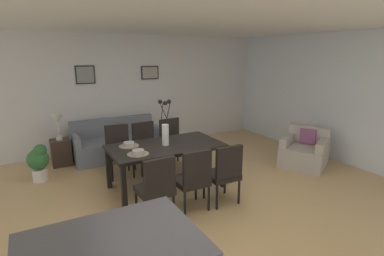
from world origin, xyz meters
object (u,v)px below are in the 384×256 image
object	(u,v)px
dining_chair_mid_right	(172,140)
bowl_near_left	(138,152)
framed_picture_left	(85,75)
potted_plant	(39,161)
dining_chair_mid_left	(225,171)
sofa	(117,144)
framed_picture_center	(150,73)
dining_chair_near_right	(119,148)
dining_chair_far_left	(193,177)
bowl_near_right	(129,144)
dining_table	(166,149)
side_table	(61,152)
dining_chair_near_left	(157,186)
centerpiece_vase	(165,128)
dining_chair_far_right	(146,144)
table_lamp	(57,121)
armchair	(304,152)

from	to	relation	value
dining_chair_mid_right	bowl_near_left	xyz separation A→B (m)	(-1.09, -1.14, 0.27)
framed_picture_left	potted_plant	xyz separation A→B (m)	(-1.10, -1.21, -1.36)
dining_chair_mid_left	dining_chair_mid_right	bearing A→B (deg)	89.35
sofa	framed_picture_center	distance (m)	1.87
dining_chair_near_right	framed_picture_center	xyz separation A→B (m)	(1.26, 1.59, 1.22)
dining_chair_far_left	bowl_near_right	xyz separation A→B (m)	(-0.56, 1.11, 0.27)
dining_table	dining_chair_near_right	xyz separation A→B (m)	(-0.53, 0.92, -0.16)
dining_chair_near_right	framed_picture_left	xyz separation A→B (m)	(-0.21, 1.59, 1.22)
side_table	framed_picture_left	xyz separation A→B (m)	(0.68, 0.54, 1.47)
dining_chair_mid_left	dining_chair_mid_right	size ratio (longest dim) A/B	1.00
potted_plant	dining_chair_near_right	bearing A→B (deg)	-16.25
dining_chair_near_left	bowl_near_left	size ratio (longest dim) A/B	5.41
dining_chair_mid_right	framed_picture_center	world-z (taller)	framed_picture_center
dining_chair_mid_right	framed_picture_left	distance (m)	2.38
bowl_near_right	side_table	world-z (taller)	bowl_near_right
dining_table	centerpiece_vase	bearing A→B (deg)	55.35
dining_chair_near_left	dining_chair_far_right	distance (m)	1.87
dining_chair_mid_right	sofa	distance (m)	1.33
sofa	potted_plant	distance (m)	1.66
centerpiece_vase	dining_chair_near_right	bearing A→B (deg)	119.96
dining_chair_far_right	dining_chair_near_right	bearing A→B (deg)	176.59
dining_chair_near_right	centerpiece_vase	distance (m)	1.17
dining_chair_far_left	side_table	size ratio (longest dim) A/B	1.77
dining_chair_near_left	framed_picture_center	world-z (taller)	framed_picture_center
dining_chair_far_left	dining_chair_mid_left	distance (m)	0.50
table_lamp	framed_picture_left	bearing A→B (deg)	38.40
dining_chair_near_right	potted_plant	bearing A→B (deg)	163.75
framed_picture_left	framed_picture_center	distance (m)	1.47
side_table	dining_chair_near_right	bearing A→B (deg)	-49.74
side_table	centerpiece_vase	bearing A→B (deg)	-54.21
dining_chair_mid_right	potted_plant	xyz separation A→B (m)	(-2.38, 0.38, -0.14)
dining_chair_mid_left	bowl_near_left	size ratio (longest dim) A/B	5.41
table_lamp	framed_picture_center	distance (m)	2.37
dining_table	potted_plant	distance (m)	2.26
centerpiece_vase	bowl_near_right	bearing A→B (deg)	157.58
dining_table	sofa	size ratio (longest dim) A/B	1.01
potted_plant	framed_picture_left	bearing A→B (deg)	47.74
dining_table	dining_chair_near_left	bearing A→B (deg)	-120.64
dining_chair_far_left	framed_picture_left	size ratio (longest dim) A/B	2.30
dining_chair_near_right	bowl_near_right	bearing A→B (deg)	-91.15
dining_table	bowl_near_right	xyz separation A→B (m)	(-0.54, 0.22, 0.11)
framed_picture_center	bowl_near_left	bearing A→B (deg)	-114.99
centerpiece_vase	bowl_near_left	xyz separation A→B (m)	(-0.54, -0.23, -0.24)
dining_chair_far_left	dining_chair_near_left	bearing A→B (deg)	-177.53
dining_table	table_lamp	size ratio (longest dim) A/B	3.53
dining_chair_near_right	armchair	bearing A→B (deg)	-21.42
dining_chair_near_right	table_lamp	size ratio (longest dim) A/B	1.80
dining_chair_far_right	framed_picture_left	bearing A→B (deg)	113.65
dining_table	potted_plant	size ratio (longest dim) A/B	2.69
dining_chair_mid_right	table_lamp	world-z (taller)	table_lamp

